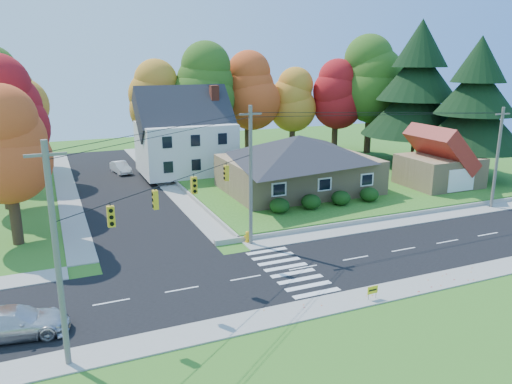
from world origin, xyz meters
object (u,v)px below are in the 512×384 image
at_px(ranch_house, 298,162).
at_px(white_car, 121,167).
at_px(silver_sedan, 13,322).
at_px(fire_hydrant, 247,237).

bearing_deg(ranch_house, white_car, 131.73).
distance_m(silver_sedan, white_car, 35.69).
bearing_deg(silver_sedan, fire_hydrant, -56.39).
bearing_deg(ranch_house, silver_sedan, -144.37).
height_order(ranch_house, fire_hydrant, ranch_house).
relative_size(silver_sedan, fire_hydrant, 5.67).
bearing_deg(ranch_house, fire_hydrant, -132.68).
relative_size(ranch_house, white_car, 3.57).
bearing_deg(silver_sedan, ranch_house, -46.58).
relative_size(ranch_house, fire_hydrant, 16.06).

